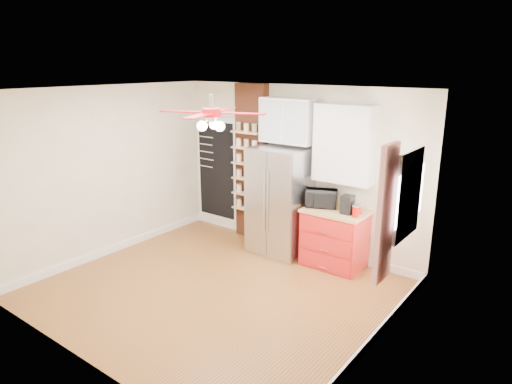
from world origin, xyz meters
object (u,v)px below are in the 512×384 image
Objects in this scene: ceiling_fan at (212,113)px; toaster_oven at (321,198)px; canister_left at (356,212)px; coffee_maker at (348,205)px; red_cabinet at (334,238)px; fridge at (280,201)px; pantry_jar_oats at (239,158)px.

ceiling_fan reaches higher than toaster_oven.
toaster_oven is 3.05× the size of canister_left.
toaster_oven is at bearing 170.44° from coffee_maker.
red_cabinet is 6.14× the size of canister_left.
fridge is at bearing 177.23° from canister_left.
fridge is at bearing 91.76° from ceiling_fan.
coffee_maker is at bearing -3.56° from pantry_jar_oats.
ceiling_fan is 3.00× the size of toaster_oven.
ceiling_fan is 2.43m from coffee_maker.
coffee_maker is 2.18m from pantry_jar_oats.
coffee_maker is 2.02× the size of pantry_jar_oats.
fridge is at bearing -8.51° from pantry_jar_oats.
fridge reaches higher than pantry_jar_oats.
pantry_jar_oats is (-1.94, 0.09, 0.99)m from red_cabinet.
coffee_maker reaches higher than canister_left.
red_cabinet is 2.75m from ceiling_fan.
pantry_jar_oats is (-2.14, 0.13, 0.40)m from coffee_maker.
fridge is 1.35m from canister_left.
red_cabinet is (0.97, 0.05, -0.42)m from fridge.
coffee_maker is (0.20, -0.04, 0.58)m from red_cabinet.
coffee_maker is (0.47, -0.06, 0.01)m from toaster_oven.
pantry_jar_oats is (-1.67, 0.07, 0.41)m from toaster_oven.
canister_left is (0.64, -0.14, -0.05)m from toaster_oven.
coffee_maker reaches higher than toaster_oven.
toaster_oven is at bearing -2.40° from pantry_jar_oats.
toaster_oven is (0.70, 0.07, 0.15)m from fridge.
fridge is 6.45× the size of coffee_maker.
canister_left is (1.34, -0.06, 0.10)m from fridge.
pantry_jar_oats reaches higher than red_cabinet.
ceiling_fan is 2.27m from pantry_jar_oats.
fridge is 3.75× the size of toaster_oven.
toaster_oven is at bearing 167.65° from canister_left.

